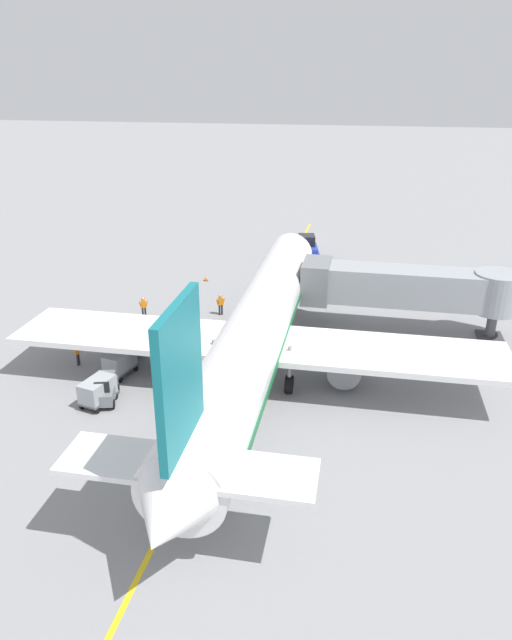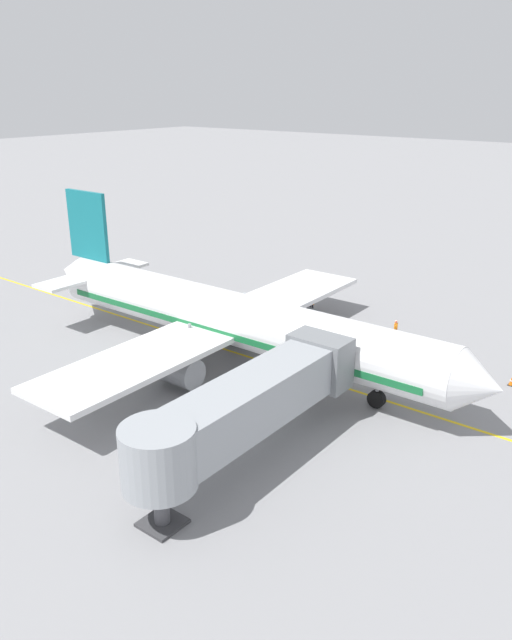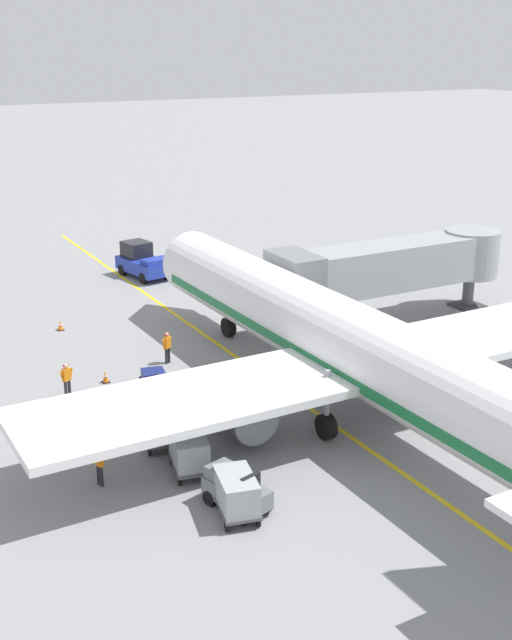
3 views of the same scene
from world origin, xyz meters
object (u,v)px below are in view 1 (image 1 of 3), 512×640
object	(u,v)px
baggage_tug_trailing	(105,390)
safety_cone_nose_right	(173,312)
parked_airliner	(257,330)
baggage_cart_third_in_train	(98,390)
ground_crew_loader	(144,306)
ground_crew_marshaller	(77,352)
pushback_tractor	(307,250)
baggage_cart_second_in_train	(120,362)
baggage_cart_front	(135,343)
jet_bridge	(408,287)
ground_crew_wing_walker	(221,304)
baggage_tug_lead	(173,326)
safety_cone_nose_left	(206,278)

from	to	relation	value
baggage_tug_trailing	safety_cone_nose_right	distance (m)	13.16
parked_airliner	baggage_cart_third_in_train	distance (m)	10.06
ground_crew_loader	safety_cone_nose_right	world-z (taller)	ground_crew_loader
baggage_cart_third_in_train	ground_crew_marshaller	bearing A→B (deg)	129.09
baggage_cart_third_in_train	safety_cone_nose_right	bearing A→B (deg)	90.68
pushback_tractor	baggage_cart_second_in_train	world-z (taller)	pushback_tractor
baggage_cart_front	safety_cone_nose_right	size ratio (longest dim) A/B	5.05
jet_bridge	ground_crew_wing_walker	xyz separation A→B (m)	(-14.21, 0.22, -2.50)
baggage_tug_lead	baggage_cart_front	distance (m)	4.06
baggage_tug_trailing	safety_cone_nose_right	bearing A→B (deg)	91.61
jet_bridge	ground_crew_loader	size ratio (longest dim) A/B	9.17
pushback_tractor	baggage_tug_trailing	bearing A→B (deg)	-105.27
baggage_tug_trailing	ground_crew_marshaller	bearing A→B (deg)	134.20
pushback_tractor	baggage_tug_trailing	world-z (taller)	pushback_tractor
safety_cone_nose_right	parked_airliner	bearing A→B (deg)	-44.86
baggage_cart_front	safety_cone_nose_right	xyz separation A→B (m)	(0.16, 7.35, -0.66)
ground_crew_marshaller	safety_cone_nose_left	size ratio (longest dim) A/B	2.86
baggage_tug_lead	baggage_cart_front	world-z (taller)	baggage_tug_lead
baggage_tug_lead	safety_cone_nose_right	world-z (taller)	baggage_tug_lead
ground_crew_loader	safety_cone_nose_right	bearing A→B (deg)	21.26
baggage_cart_front	ground_crew_wing_walker	xyz separation A→B (m)	(3.82, 8.25, 0.00)
jet_bridge	ground_crew_marshaller	distance (m)	23.60
baggage_cart_second_in_train	ground_crew_marshaller	world-z (taller)	ground_crew_marshaller
ground_crew_loader	safety_cone_nose_right	size ratio (longest dim) A/B	2.86
jet_bridge	baggage_tug_trailing	distance (m)	22.47
jet_bridge	safety_cone_nose_left	distance (m)	19.64
pushback_tractor	ground_crew_marshaller	size ratio (longest dim) A/B	2.80
baggage_cart_second_in_train	baggage_cart_third_in_train	size ratio (longest dim) A/B	1.00
baggage_tug_trailing	safety_cone_nose_left	distance (m)	21.78
ground_crew_loader	safety_cone_nose_left	size ratio (longest dim) A/B	2.86
baggage_tug_lead	ground_crew_wing_walker	xyz separation A→B (m)	(2.42, 4.44, 0.24)
ground_crew_wing_walker	safety_cone_nose_right	size ratio (longest dim) A/B	2.86
parked_airliner	ground_crew_marshaller	xyz separation A→B (m)	(-11.84, -0.88, -2.23)
ground_crew_wing_walker	safety_cone_nose_left	xyz separation A→B (m)	(-3.46, 7.73, -0.66)
parked_airliner	ground_crew_marshaller	bearing A→B (deg)	-175.76
ground_crew_wing_walker	parked_airliner	bearing A→B (deg)	-62.73
baggage_cart_third_in_train	ground_crew_wing_walker	xyz separation A→B (m)	(3.50, 14.54, 0.00)
jet_bridge	ground_crew_marshaller	bearing A→B (deg)	-154.84
baggage_tug_trailing	baggage_cart_second_in_train	distance (m)	3.11
parked_airliner	pushback_tractor	distance (m)	25.56
baggage_cart_second_in_train	parked_airliner	bearing A→B (deg)	10.93
baggage_tug_trailing	ground_crew_wing_walker	world-z (taller)	ground_crew_wing_walker
baggage_tug_trailing	ground_crew_loader	bearing A→B (deg)	101.45
baggage_tug_trailing	ground_crew_wing_walker	bearing A→B (deg)	76.80
baggage_tug_trailing	ground_crew_loader	size ratio (longest dim) A/B	1.62
parked_airliner	baggage_cart_second_in_train	bearing A→B (deg)	-169.07
pushback_tractor	ground_crew_marshaller	distance (m)	28.95
jet_bridge	ground_crew_wing_walker	distance (m)	14.43
baggage_cart_front	safety_cone_nose_left	size ratio (longest dim) A/B	5.05
baggage_tug_trailing	baggage_tug_lead	bearing A→B (deg)	84.83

